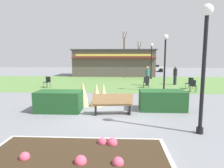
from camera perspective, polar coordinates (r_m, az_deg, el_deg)
ground_plane at (r=8.66m, az=-1.82°, el=-8.81°), size 80.00×80.00×0.00m
lawn_patch at (r=19.54m, az=0.79°, el=0.49°), size 36.00×12.00×0.01m
flower_bed at (r=5.20m, az=-9.42°, el=-19.51°), size 4.46×1.85×0.33m
park_bench at (r=8.50m, az=0.16°, el=-5.75°), size 1.74×0.69×0.95m
hedge_left at (r=9.34m, az=-15.13°, el=-4.87°), size 2.03×1.10×0.94m
hedge_right at (r=9.56m, az=14.38°, el=-4.60°), size 2.12×1.10×0.92m
ornamental_grass_behind_left at (r=10.34m, az=-2.48°, el=-2.85°), size 0.55×0.55×1.13m
ornamental_grass_behind_right at (r=9.94m, az=-4.56°, el=-3.20°), size 0.62×0.62×1.16m
ornamental_grass_behind_center at (r=10.11m, az=-8.44°, el=-2.82°), size 0.65×0.65×1.25m
lamppost_near at (r=6.78m, az=25.30°, el=7.86°), size 0.36×0.36×4.06m
lamppost_mid at (r=14.48m, az=15.16°, el=7.86°), size 0.36×0.36×4.06m
lamppost_far at (r=23.09m, az=11.40°, el=7.82°), size 0.36×0.36×4.06m
trash_bin at (r=9.50m, az=-18.62°, el=-4.90°), size 0.52×0.52×0.91m
food_kiosk at (r=26.73m, az=0.58°, el=6.24°), size 10.90×4.35×3.52m
cafe_chair_west at (r=16.59m, az=21.73°, el=0.48°), size 0.61×0.61×0.89m
cafe_chair_east at (r=16.23m, az=9.94°, el=0.76°), size 0.44×0.44×0.89m
cafe_chair_center at (r=15.10m, az=22.45°, el=-0.23°), size 0.61×0.61×0.89m
cafe_chair_north at (r=17.05m, az=-18.27°, el=0.82°), size 0.54×0.54×0.89m
person_strolling at (r=18.64m, az=17.89°, el=2.42°), size 0.34×0.34×1.69m
person_standing at (r=17.48m, az=10.21°, el=2.34°), size 0.34×0.34×1.69m
parked_car_west_slot at (r=34.79m, az=-5.52°, el=4.69°), size 4.32×2.28×1.20m
parked_car_center_slot at (r=34.44m, az=2.69°, el=4.69°), size 4.32×2.30×1.20m
parked_car_east_slot at (r=34.84m, az=11.60°, el=4.57°), size 4.25×2.14×1.20m
tree_left_bg at (r=37.59m, az=3.54°, el=8.94°), size 0.91×0.96×7.27m
tree_right_bg at (r=39.84m, az=7.79°, el=7.62°), size 0.91×0.96×5.60m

